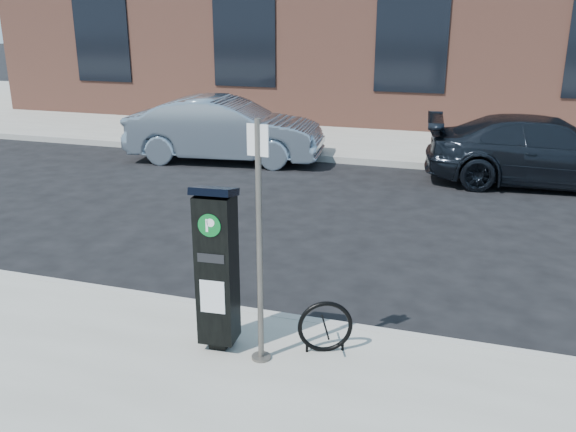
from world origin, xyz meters
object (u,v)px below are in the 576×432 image
at_px(parking_kiosk, 217,267).
at_px(sign_pole, 260,247).
at_px(car_silver, 225,130).
at_px(car_dark, 546,152).
at_px(bike_rack, 325,327).

relative_size(parking_kiosk, sign_pole, 0.72).
height_order(parking_kiosk, car_silver, parking_kiosk).
xyz_separation_m(parking_kiosk, car_dark, (3.56, 8.24, -0.32)).
bearing_deg(sign_pole, car_dark, 76.69).
distance_m(sign_pole, car_silver, 9.26).
xyz_separation_m(car_silver, car_dark, (7.09, 0.00, -0.06)).
relative_size(bike_rack, car_dark, 0.11).
bearing_deg(car_silver, car_dark, -97.80).
bearing_deg(sign_pole, bike_rack, 37.45).
xyz_separation_m(sign_pole, car_silver, (-4.01, 8.33, -0.55)).
distance_m(parking_kiosk, car_silver, 8.97).
relative_size(parking_kiosk, car_silver, 0.37).
height_order(bike_rack, car_dark, car_dark).
bearing_deg(sign_pole, car_silver, 122.68).
relative_size(parking_kiosk, bike_rack, 3.10).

